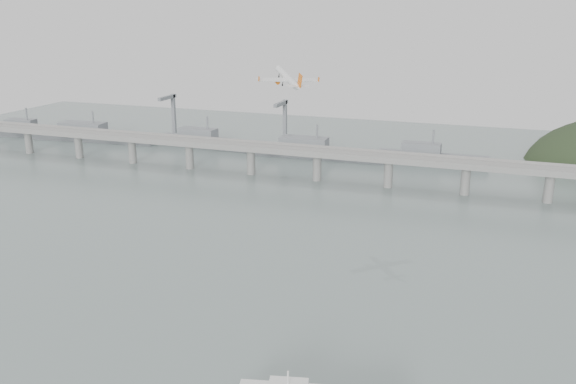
% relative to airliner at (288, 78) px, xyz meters
% --- Properties ---
extents(ground, '(900.00, 900.00, 0.00)m').
position_rel_airliner_xyz_m(ground, '(16.82, -102.18, -81.59)').
color(ground, slate).
rests_on(ground, ground).
extents(bridge, '(800.00, 22.00, 23.90)m').
position_rel_airliner_xyz_m(bridge, '(15.67, 97.82, -63.94)').
color(bridge, gray).
rests_on(bridge, ground).
extents(distant_fleet, '(453.00, 60.90, 40.00)m').
position_rel_airliner_xyz_m(distant_fleet, '(-138.53, 162.90, -75.37)').
color(distant_fleet, slate).
rests_on(distant_fleet, ground).
extents(airliner, '(28.45, 30.40, 11.88)m').
position_rel_airliner_xyz_m(airliner, '(0.00, 0.00, 0.00)').
color(airliner, silver).
rests_on(airliner, ground).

